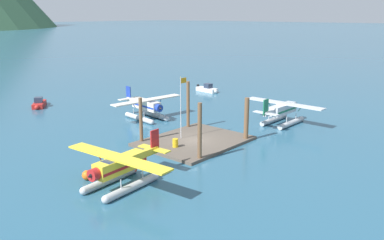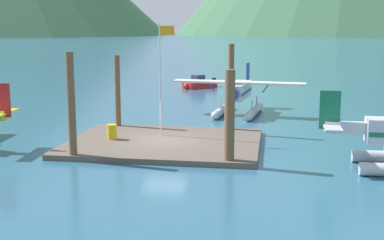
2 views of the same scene
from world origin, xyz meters
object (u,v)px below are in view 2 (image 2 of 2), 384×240
object	(u,v)px
flagpole	(162,67)
seaplane_cream_bow_right	(239,95)
fuel_drum	(112,132)
boat_red_open_north	(199,84)

from	to	relation	value
flagpole	seaplane_cream_bow_right	xyz separation A→B (m)	(4.01, 9.97, -2.91)
fuel_drum	boat_red_open_north	world-z (taller)	boat_red_open_north
boat_red_open_north	fuel_drum	bearing A→B (deg)	-92.00
flagpole	seaplane_cream_bow_right	distance (m)	11.13
flagpole	fuel_drum	bearing A→B (deg)	-149.45
flagpole	boat_red_open_north	xyz separation A→B (m)	(-1.71, 27.51, -4.00)
fuel_drum	boat_red_open_north	distance (m)	29.13
fuel_drum	boat_red_open_north	xyz separation A→B (m)	(1.01, 29.11, -0.25)
flagpole	seaplane_cream_bow_right	size ratio (longest dim) A/B	0.65
fuel_drum	flagpole	bearing A→B (deg)	30.55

